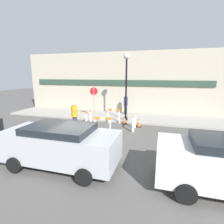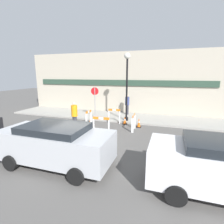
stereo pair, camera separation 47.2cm
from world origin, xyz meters
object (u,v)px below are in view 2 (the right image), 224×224
Objects in this scene: person_pedestrian at (127,104)px; parked_car_1 at (55,142)px; streetlamp_post at (127,78)px; person_worker at (74,115)px; stop_sign at (95,98)px.

person_pedestrian is 9.16m from parked_car_1.
parked_car_1 is (-0.68, -9.13, -0.10)m from person_pedestrian.
streetlamp_post is at bearing 75.43° from person_pedestrian.
streetlamp_post reaches higher than person_worker.
person_worker is 4.72m from parked_car_1.
stop_sign is at bearing 62.87° from person_worker.
parked_car_1 is (1.72, -4.39, -0.01)m from person_worker.
streetlamp_post reaches higher than parked_car_1.
stop_sign reaches higher than parked_car_1.
streetlamp_post is 1.10× the size of parked_car_1.
streetlamp_post reaches higher than stop_sign.
person_pedestrian is (2.17, 1.93, -0.70)m from stop_sign.
person_worker is 1.04× the size of person_pedestrian.
person_worker is at bearing 71.06° from stop_sign.
stop_sign is at bearing 178.56° from streetlamp_post.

